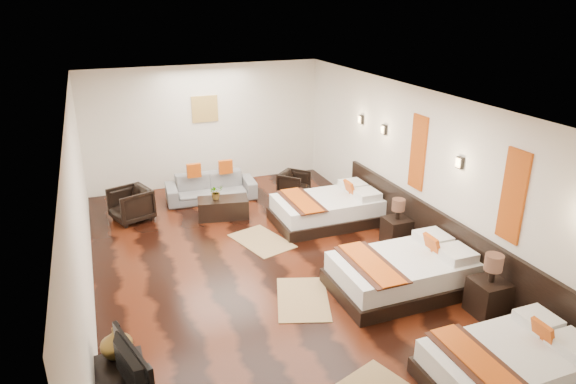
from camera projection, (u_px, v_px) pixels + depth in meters
name	position (u px, v px, depth m)	size (l,w,h in m)	color
floor	(276.00, 276.00, 8.23)	(5.50, 9.50, 0.01)	black
ceiling	(274.00, 104.00, 7.22)	(5.50, 9.50, 0.01)	white
back_wall	(206.00, 126.00, 11.86)	(5.50, 0.01, 2.80)	silver
left_wall	(81.00, 223.00, 6.80)	(0.01, 9.50, 2.80)	silver
right_wall	(428.00, 174.00, 8.65)	(0.01, 9.50, 2.80)	silver
headboard_panel	(449.00, 245.00, 8.29)	(0.08, 6.60, 0.90)	black
bed_near	(509.00, 365.00, 5.89)	(1.90, 1.20, 0.73)	black
bed_mid	(403.00, 272.00, 7.80)	(2.14, 1.35, 0.82)	black
bed_far	(328.00, 209.00, 10.13)	(2.09, 1.31, 0.80)	black
nightstand_a	(489.00, 293.00, 7.17)	(0.47, 0.47, 0.93)	black
nightstand_b	(397.00, 228.00, 9.24)	(0.44, 0.44, 0.86)	black
jute_mat_mid	(303.00, 299.00, 7.61)	(0.75, 1.20, 0.01)	#92744A
jute_mat_far	(262.00, 241.00, 9.41)	(0.75, 1.20, 0.01)	#92744A
tv	(125.00, 370.00, 4.98)	(0.93, 0.12, 0.53)	black
figurine	(116.00, 342.00, 5.52)	(0.34, 0.34, 0.36)	brown
sofa	(211.00, 187.00, 11.24)	(1.93, 0.76, 0.56)	slate
armchair_left	(131.00, 205.00, 10.18)	(0.71, 0.73, 0.67)	black
armchair_right	(294.00, 184.00, 11.48)	(0.59, 0.60, 0.55)	black
coffee_table	(223.00, 208.00, 10.36)	(1.00, 0.50, 0.40)	black
table_plant	(216.00, 192.00, 10.23)	(0.27, 0.23, 0.30)	#2B6321
orange_panel_a	(513.00, 196.00, 6.89)	(0.04, 0.40, 1.30)	#D86014
orange_panel_b	(418.00, 153.00, 8.80)	(0.04, 0.40, 1.30)	#D86014
sconce_mid	(460.00, 163.00, 7.78)	(0.07, 0.12, 0.18)	black
sconce_far	(384.00, 130.00, 9.69)	(0.07, 0.12, 0.18)	black
sconce_lounge	(361.00, 120.00, 10.48)	(0.07, 0.12, 0.18)	black
gold_artwork	(205.00, 109.00, 11.69)	(0.60, 0.04, 0.60)	#AD873F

